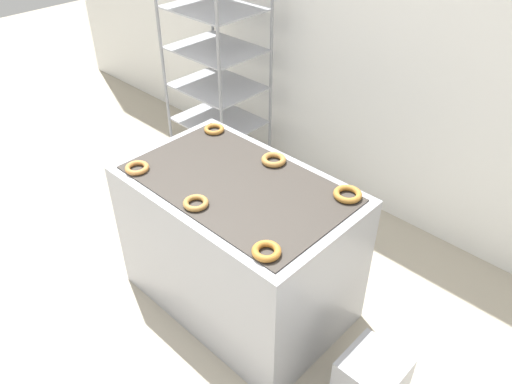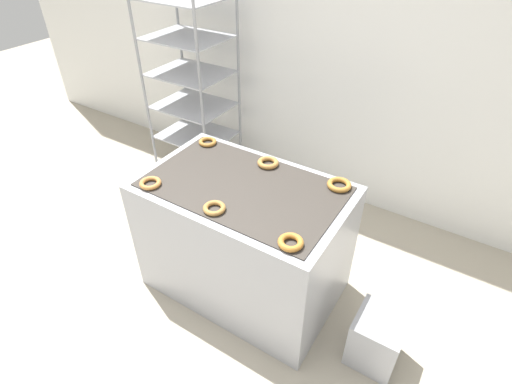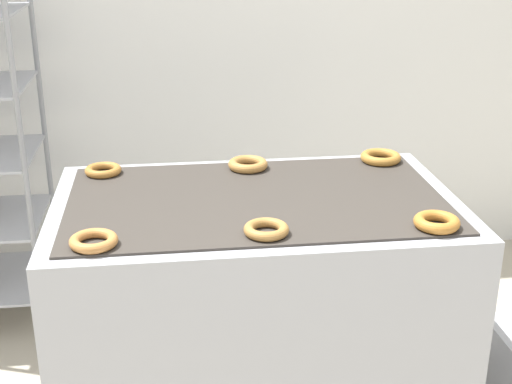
# 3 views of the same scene
# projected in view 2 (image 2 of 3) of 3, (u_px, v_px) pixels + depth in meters

# --- Properties ---
(ground_plane) EXTENTS (14.00, 14.00, 0.00)m
(ground_plane) POSITION_uv_depth(u_px,v_px,m) (189.00, 350.00, 2.59)
(ground_plane) COLOR #B2A893
(wall_back) EXTENTS (8.00, 0.05, 2.80)m
(wall_back) POSITION_uv_depth(u_px,v_px,m) (343.00, 46.00, 3.19)
(wall_back) COLOR white
(wall_back) RESTS_ON ground_plane
(fryer_machine) EXTENTS (1.33, 0.83, 0.91)m
(fryer_machine) POSITION_uv_depth(u_px,v_px,m) (244.00, 239.00, 2.77)
(fryer_machine) COLOR #A8AAB2
(fryer_machine) RESTS_ON ground_plane
(baking_rack_cart) EXTENTS (0.69, 0.56, 1.87)m
(baking_rack_cart) POSITION_uv_depth(u_px,v_px,m) (192.00, 90.00, 3.63)
(baking_rack_cart) COLOR gray
(baking_rack_cart) RESTS_ON ground_plane
(glaze_bin) EXTENTS (0.29, 0.30, 0.37)m
(glaze_bin) POSITION_uv_depth(u_px,v_px,m) (376.00, 339.00, 2.45)
(glaze_bin) COLOR #A8AAB2
(glaze_bin) RESTS_ON ground_plane
(donut_near_left) EXTENTS (0.14, 0.14, 0.03)m
(donut_near_left) POSITION_uv_depth(u_px,v_px,m) (150.00, 183.00, 2.49)
(donut_near_left) COLOR #BC7B3D
(donut_near_left) RESTS_ON fryer_machine
(donut_near_center) EXTENTS (0.13, 0.13, 0.03)m
(donut_near_center) POSITION_uv_depth(u_px,v_px,m) (214.00, 208.00, 2.29)
(donut_near_center) COLOR #A7763A
(donut_near_center) RESTS_ON fryer_machine
(donut_near_right) EXTENTS (0.14, 0.14, 0.03)m
(donut_near_right) POSITION_uv_depth(u_px,v_px,m) (291.00, 242.00, 2.07)
(donut_near_right) COLOR #B5732C
(donut_near_right) RESTS_ON fryer_machine
(donut_far_left) EXTENTS (0.13, 0.13, 0.03)m
(donut_far_left) POSITION_uv_depth(u_px,v_px,m) (208.00, 142.00, 2.91)
(donut_far_left) COLOR #AA7030
(donut_far_left) RESTS_ON fryer_machine
(donut_far_center) EXTENTS (0.14, 0.14, 0.03)m
(donut_far_center) POSITION_uv_depth(u_px,v_px,m) (268.00, 163.00, 2.68)
(donut_far_center) COLOR #AF7A3C
(donut_far_center) RESTS_ON fryer_machine
(donut_far_right) EXTENTS (0.15, 0.15, 0.03)m
(donut_far_right) POSITION_uv_depth(u_px,v_px,m) (339.00, 185.00, 2.48)
(donut_far_right) COLOR #AF762F
(donut_far_right) RESTS_ON fryer_machine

